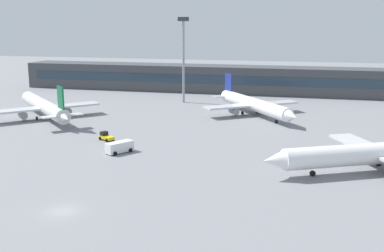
# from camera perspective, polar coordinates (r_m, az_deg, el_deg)

# --- Properties ---
(ground_plane) EXTENTS (400.00, 400.00, 0.00)m
(ground_plane) POSITION_cam_1_polar(r_m,az_deg,el_deg) (99.11, -4.07, -1.47)
(ground_plane) COLOR gray
(terminal_building) EXTENTS (139.37, 12.13, 9.00)m
(terminal_building) POSITION_cam_1_polar(r_m,az_deg,el_deg) (163.04, 3.29, 5.68)
(terminal_building) COLOR #3F4247
(terminal_building) RESTS_ON ground_plane
(airplane_near) EXTENTS (36.59, 26.50, 9.81)m
(airplane_near) POSITION_cam_1_polar(r_m,az_deg,el_deg) (82.33, 21.42, -3.10)
(airplane_near) COLOR white
(airplane_near) RESTS_ON ground_plane
(airplane_mid) EXTENTS (30.43, 29.84, 9.74)m
(airplane_mid) POSITION_cam_1_polar(r_m,az_deg,el_deg) (124.85, -17.43, 2.29)
(airplane_mid) COLOR silver
(airplane_mid) RESTS_ON ground_plane
(airplane_far) EXTENTS (25.57, 31.72, 9.30)m
(airplane_far) POSITION_cam_1_polar(r_m,az_deg,el_deg) (123.20, 7.47, 2.57)
(airplane_far) COLOR white
(airplane_far) RESTS_ON ground_plane
(baggage_tug_yellow) EXTENTS (3.85, 3.18, 1.75)m
(baggage_tug_yellow) POSITION_cam_1_polar(r_m,az_deg,el_deg) (98.57, -10.33, -1.25)
(baggage_tug_yellow) COLOR yellow
(baggage_tug_yellow) RESTS_ON ground_plane
(service_van_white) EXTENTS (4.54, 5.44, 2.08)m
(service_van_white) POSITION_cam_1_polar(r_m,az_deg,el_deg) (88.84, -8.70, -2.50)
(service_van_white) COLOR white
(service_van_white) RESTS_ON ground_plane
(floodlight_tower_west) EXTENTS (3.20, 0.80, 25.06)m
(floodlight_tower_west) POSITION_cam_1_polar(r_m,az_deg,el_deg) (140.80, -1.04, 8.71)
(floodlight_tower_west) COLOR gray
(floodlight_tower_west) RESTS_ON ground_plane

